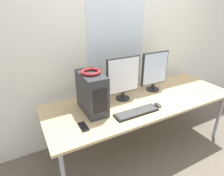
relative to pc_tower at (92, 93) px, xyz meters
name	(u,v)px	position (x,y,z in m)	size (l,w,h in m)	color
ground_plane	(160,168)	(0.62, -0.47, -0.92)	(14.00, 14.00, 0.00)	#665B51
wall_back	(120,38)	(0.62, 0.51, 0.43)	(8.00, 0.07, 2.70)	silver
desk	(142,102)	(0.62, -0.05, -0.25)	(2.31, 0.85, 0.71)	tan
pc_tower	(92,93)	(0.00, 0.00, 0.00)	(0.21, 0.42, 0.42)	#2D2D33
headphones	(91,72)	(0.00, 0.00, 0.23)	(0.20, 0.20, 0.03)	maroon
monitor_main	(123,77)	(0.42, 0.08, 0.07)	(0.42, 0.17, 0.51)	black
monitor_right_near	(155,70)	(0.90, 0.11, 0.06)	(0.38, 0.17, 0.51)	black
keyboard	(137,112)	(0.38, -0.27, -0.20)	(0.49, 0.14, 0.02)	black
mouse	(158,105)	(0.68, -0.25, -0.20)	(0.06, 0.11, 0.03)	#2D2D2D
cell_phone	(83,127)	(-0.19, -0.24, -0.21)	(0.07, 0.15, 0.01)	black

